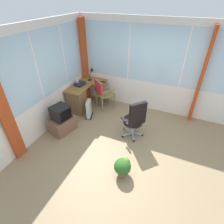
# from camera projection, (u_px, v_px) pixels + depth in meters

# --- Properties ---
(ground) EXTENTS (5.06, 5.61, 0.06)m
(ground) POSITION_uv_depth(u_px,v_px,m) (128.00, 151.00, 4.26)
(ground) COLOR #8D7553
(north_window_panel) EXTENTS (4.06, 0.07, 2.68)m
(north_window_panel) POSITION_uv_depth(u_px,v_px,m) (40.00, 83.00, 4.25)
(north_window_panel) COLOR white
(north_window_panel) RESTS_ON ground
(east_window_panel) EXTENTS (0.07, 4.61, 2.68)m
(east_window_panel) POSITION_uv_depth(u_px,v_px,m) (154.00, 69.00, 5.05)
(east_window_panel) COLOR white
(east_window_panel) RESTS_ON ground
(curtain_north_left) EXTENTS (0.26, 0.07, 2.58)m
(curtain_north_left) POSITION_uv_depth(u_px,v_px,m) (3.00, 109.00, 3.40)
(curtain_north_left) COLOR #B3401A
(curtain_north_left) RESTS_ON ground
(curtain_corner) EXTENTS (0.26, 0.10, 2.58)m
(curtain_corner) POSITION_uv_depth(u_px,v_px,m) (85.00, 62.00, 5.69)
(curtain_corner) COLOR #B3401A
(curtain_corner) RESTS_ON ground
(curtain_east_far) EXTENTS (0.26, 0.07, 2.58)m
(curtain_east_far) POSITION_uv_depth(u_px,v_px,m) (201.00, 78.00, 4.60)
(curtain_east_far) COLOR #B3401A
(curtain_east_far) RESTS_ON ground
(desk) EXTENTS (1.31, 0.83, 0.77)m
(desk) POSITION_uv_depth(u_px,v_px,m) (78.00, 100.00, 5.41)
(desk) COLOR brown
(desk) RESTS_ON ground
(desk_lamp) EXTENTS (0.24, 0.21, 0.37)m
(desk_lamp) POSITION_uv_depth(u_px,v_px,m) (92.00, 72.00, 5.65)
(desk_lamp) COLOR black
(desk_lamp) RESTS_ON desk
(tv_remote) EXTENTS (0.05, 0.15, 0.02)m
(tv_remote) POSITION_uv_depth(u_px,v_px,m) (103.00, 82.00, 5.62)
(tv_remote) COLOR black
(tv_remote) RESTS_ON desk
(spray_bottle) EXTENTS (0.06, 0.06, 0.22)m
(spray_bottle) POSITION_uv_depth(u_px,v_px,m) (77.00, 82.00, 5.37)
(spray_bottle) COLOR pink
(spray_bottle) RESTS_ON desk
(paper_tray) EXTENTS (0.34, 0.28, 0.09)m
(paper_tray) POSITION_uv_depth(u_px,v_px,m) (80.00, 84.00, 5.41)
(paper_tray) COLOR #1E232D
(paper_tray) RESTS_ON desk
(wooden_armchair) EXTENTS (0.67, 0.67, 0.96)m
(wooden_armchair) POSITION_uv_depth(u_px,v_px,m) (102.00, 91.00, 5.46)
(wooden_armchair) COLOR olive
(wooden_armchair) RESTS_ON ground
(office_chair) EXTENTS (0.61, 0.60, 1.08)m
(office_chair) POSITION_uv_depth(u_px,v_px,m) (135.00, 118.00, 4.32)
(office_chair) COLOR #B7B7BF
(office_chair) RESTS_ON ground
(tv_on_stand) EXTENTS (0.72, 0.58, 0.78)m
(tv_on_stand) POSITION_uv_depth(u_px,v_px,m) (62.00, 120.00, 4.66)
(tv_on_stand) COLOR brown
(tv_on_stand) RESTS_ON ground
(space_heater) EXTENTS (0.41, 0.28, 0.55)m
(space_heater) POSITION_uv_depth(u_px,v_px,m) (89.00, 108.00, 5.25)
(space_heater) COLOR silver
(space_heater) RESTS_ON ground
(potted_plant) EXTENTS (0.35, 0.35, 0.42)m
(potted_plant) POSITION_uv_depth(u_px,v_px,m) (123.00, 166.00, 3.56)
(potted_plant) COLOR #965F3F
(potted_plant) RESTS_ON ground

